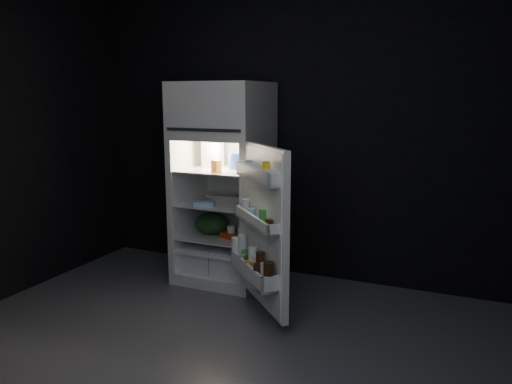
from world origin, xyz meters
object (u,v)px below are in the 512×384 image
at_px(milk_jug, 213,154).
at_px(yogurt_tray, 237,236).
at_px(refrigerator, 224,176).
at_px(egg_carton, 230,199).
at_px(fridge_door, 262,231).

xyz_separation_m(milk_jug, yogurt_tray, (0.32, -0.16, -0.69)).
bearing_deg(milk_jug, refrigerator, -15.68).
bearing_deg(milk_jug, egg_carton, -24.08).
height_order(refrigerator, yogurt_tray, refrigerator).
xyz_separation_m(refrigerator, fridge_door, (0.64, -0.65, -0.28)).
bearing_deg(refrigerator, yogurt_tray, -33.87).
relative_size(fridge_door, egg_carton, 4.01).
bearing_deg(fridge_door, egg_carton, 133.24).
distance_m(refrigerator, milk_jug, 0.24).
relative_size(refrigerator, egg_carton, 5.86).
xyz_separation_m(refrigerator, milk_jug, (-0.14, 0.04, 0.19)).
distance_m(milk_jug, egg_carton, 0.46).
height_order(milk_jug, yogurt_tray, milk_jug).
relative_size(fridge_door, yogurt_tray, 4.27).
height_order(refrigerator, milk_jug, refrigerator).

